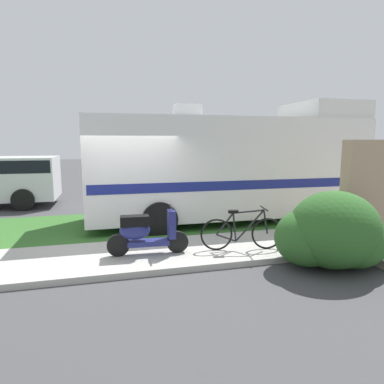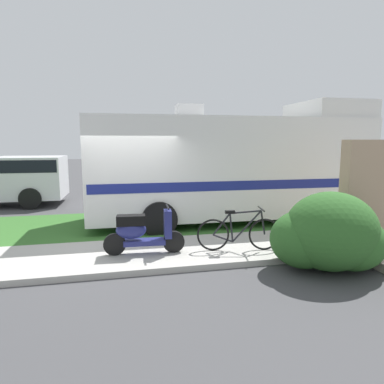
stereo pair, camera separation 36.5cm
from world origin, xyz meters
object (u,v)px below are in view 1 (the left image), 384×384
(motorhome_rv, at_px, (231,166))
(bicycle, at_px, (242,232))
(bottle_spare, at_px, (377,234))
(scooter, at_px, (145,232))

(motorhome_rv, xyz_separation_m, bicycle, (-0.87, -2.89, -1.17))
(motorhome_rv, xyz_separation_m, bottle_spare, (2.51, -2.93, -1.43))
(motorhome_rv, height_order, bicycle, motorhome_rv)
(motorhome_rv, relative_size, bottle_spare, 31.03)
(scooter, height_order, bicycle, scooter)
(scooter, distance_m, bottle_spare, 5.39)
(scooter, distance_m, bicycle, 2.00)
(scooter, relative_size, bicycle, 0.94)
(bicycle, xyz_separation_m, bottle_spare, (3.38, -0.04, -0.27))
(bottle_spare, bearing_deg, motorhome_rv, 130.60)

